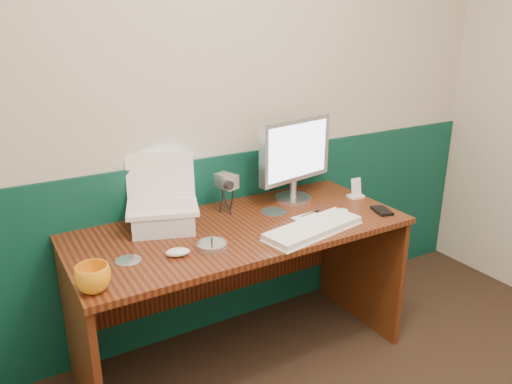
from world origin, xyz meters
TOP-DOWN VIEW (x-y plane):
  - back_wall at (0.00, 1.75)m, footprint 3.50×0.04m
  - wainscot at (0.00, 1.74)m, footprint 3.48×0.02m
  - desk at (-0.14, 1.38)m, footprint 1.60×0.70m
  - laptop_riser at (-0.46, 1.54)m, footprint 0.34×0.31m
  - laptop at (-0.46, 1.54)m, footprint 0.39×0.34m
  - monitor at (0.28, 1.55)m, footprint 0.48×0.22m
  - keyboard at (0.12, 1.15)m, footprint 0.52×0.26m
  - mouse_right at (0.35, 1.24)m, footprint 0.13×0.10m
  - mouse_left at (-0.51, 1.24)m, footprint 0.12×0.09m
  - mug at (-0.88, 1.13)m, footprint 0.17×0.17m
  - camcorder at (-0.11, 1.57)m, footprint 0.13×0.16m
  - cd_spindle at (-0.36, 1.23)m, footprint 0.13×0.13m
  - cd_loose_a at (-0.70, 1.31)m, footprint 0.11×0.11m
  - cd_loose_b at (0.10, 1.46)m, footprint 0.13×0.13m
  - pen at (0.23, 1.34)m, footprint 0.12×0.03m
  - papers at (0.20, 1.30)m, footprint 0.15×0.11m
  - dock at (0.60, 1.41)m, footprint 0.08×0.07m
  - music_player at (0.60, 1.41)m, footprint 0.06×0.03m
  - pda at (0.57, 1.18)m, footprint 0.10×0.14m

SIDE VIEW (x-z plane):
  - desk at x=-0.14m, z-range 0.00..0.75m
  - wainscot at x=0.00m, z-range 0.00..1.00m
  - cd_loose_a at x=-0.70m, z-range 0.75..0.75m
  - cd_loose_b at x=0.10m, z-range 0.75..0.75m
  - papers at x=0.20m, z-range 0.75..0.75m
  - pen at x=0.23m, z-range 0.75..0.76m
  - pda at x=0.57m, z-range 0.75..0.76m
  - dock at x=0.60m, z-range 0.75..0.77m
  - cd_spindle at x=-0.36m, z-range 0.75..0.78m
  - keyboard at x=0.12m, z-range 0.75..0.78m
  - mouse_left at x=-0.51m, z-range 0.75..0.78m
  - mouse_right at x=0.35m, z-range 0.75..0.79m
  - laptop_riser at x=-0.46m, z-range 0.75..0.85m
  - mug at x=-0.88m, z-range 0.75..0.85m
  - music_player at x=0.60m, z-range 0.76..0.86m
  - camcorder at x=-0.11m, z-range 0.75..0.96m
  - laptop at x=-0.46m, z-range 0.85..1.12m
  - monitor at x=0.28m, z-range 0.75..1.22m
  - back_wall at x=0.00m, z-range 0.00..2.50m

